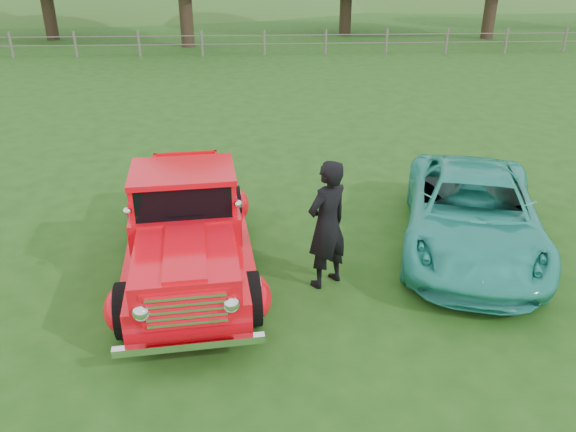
{
  "coord_description": "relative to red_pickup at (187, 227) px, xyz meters",
  "views": [
    {
      "loc": [
        -0.47,
        -6.16,
        4.69
      ],
      "look_at": [
        -0.05,
        1.2,
        1.18
      ],
      "focal_mm": 35.0,
      "sensor_mm": 36.0,
      "label": 1
    }
  ],
  "objects": [
    {
      "name": "ground",
      "position": [
        1.59,
        -1.69,
        -0.8
      ],
      "size": [
        140.0,
        140.0,
        0.0
      ],
      "primitive_type": "plane",
      "color": "#1D4913",
      "rests_on": "ground"
    },
    {
      "name": "distant_hills",
      "position": [
        -2.5,
        57.78,
        -5.34
      ],
      "size": [
        116.0,
        60.0,
        18.0
      ],
      "color": "#2F5820",
      "rests_on": "ground"
    },
    {
      "name": "fence_line",
      "position": [
        1.59,
        20.31,
        -0.19
      ],
      "size": [
        48.0,
        0.12,
        1.2
      ],
      "color": "#676157",
      "rests_on": "ground"
    },
    {
      "name": "red_pickup",
      "position": [
        0.0,
        0.0,
        0.0
      ],
      "size": [
        2.6,
        5.14,
        1.78
      ],
      "rotation": [
        0.0,
        0.0,
        0.1
      ],
      "color": "black",
      "rests_on": "ground"
    },
    {
      "name": "teal_sedan",
      "position": [
        4.73,
        0.55,
        -0.14
      ],
      "size": [
        3.41,
        5.15,
        1.31
      ],
      "primitive_type": "imported",
      "rotation": [
        0.0,
        0.0,
        -0.28
      ],
      "color": "teal",
      "rests_on": "ground"
    },
    {
      "name": "man",
      "position": [
        2.12,
        -0.47,
        0.21
      ],
      "size": [
        0.88,
        0.82,
        2.01
      ],
      "primitive_type": "imported",
      "rotation": [
        0.0,
        0.0,
        3.78
      ],
      "color": "black",
      "rests_on": "ground"
    }
  ]
}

